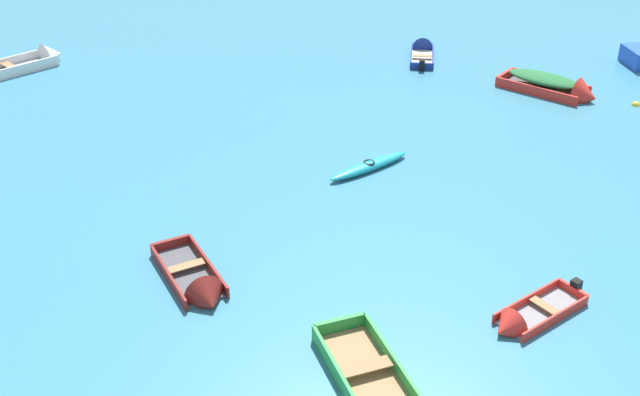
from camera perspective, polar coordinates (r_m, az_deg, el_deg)
The scene contains 7 objects.
rowboat_red_far_back at distance 36.84m, azimuth 17.16°, elevation 7.74°, with size 4.36×4.09×1.50m.
kayak_turquoise_near_left at distance 28.78m, azimuth 3.61°, elevation 2.37°, with size 3.32×2.53×0.34m.
rowboat_deep_blue_near_camera at distance 40.75m, azimuth 7.51°, elevation 10.65°, with size 1.66×3.71×1.04m.
rowboat_white_center at distance 41.19m, azimuth -20.22°, elevation 9.38°, with size 4.34×4.09×1.37m.
rowboat_maroon_outer_left at distance 22.54m, azimuth -8.77°, elevation -6.61°, with size 2.67×3.82×1.18m.
rowboat_red_midfield_right at distance 21.89m, azimuth 14.57°, elevation -8.70°, with size 3.18×2.61×0.96m.
mooring_buoy_trailing at distance 36.95m, azimuth 22.12°, elevation 6.32°, with size 0.36×0.36×0.36m, color yellow.
Camera 1 is at (-1.06, -2.09, 13.47)m, focal length 43.65 mm.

